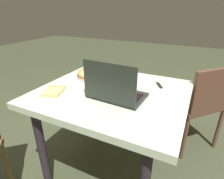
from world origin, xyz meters
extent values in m
plane|color=#40452E|center=(0.00, 0.00, 0.00)|extent=(12.00, 12.00, 0.00)
cube|color=beige|center=(0.00, 0.00, 0.71)|extent=(1.01, 0.89, 0.04)
cylinder|color=#292029|center=(-0.37, -0.37, 0.34)|extent=(0.06, 0.06, 0.68)
cylinder|color=#292029|center=(0.37, -0.37, 0.34)|extent=(0.06, 0.06, 0.68)
cylinder|color=#292029|center=(0.37, 0.37, 0.34)|extent=(0.06, 0.06, 0.68)
cube|color=#242A23|center=(-0.07, 0.06, 0.74)|extent=(0.36, 0.25, 0.02)
cube|color=black|center=(-0.07, 0.06, 0.75)|extent=(0.31, 0.16, 0.00)
cube|color=#242A23|center=(-0.07, 0.18, 0.87)|extent=(0.35, 0.03, 0.24)
cube|color=#8DAFF0|center=(-0.07, 0.18, 0.87)|extent=(0.31, 0.02, 0.21)
cylinder|color=white|center=(0.32, 0.23, 0.73)|extent=(0.25, 0.25, 0.01)
torus|color=silver|center=(0.32, 0.23, 0.74)|extent=(0.24, 0.24, 0.01)
cube|color=#E7BC71|center=(0.32, 0.23, 0.75)|extent=(0.16, 0.17, 0.02)
cube|color=tan|center=(0.34, 0.17, 0.75)|extent=(0.12, 0.06, 0.03)
cylinder|color=#A792A2|center=(0.27, -0.21, 0.73)|extent=(0.32, 0.32, 0.01)
cylinder|color=#DEBB56|center=(0.27, -0.21, 0.75)|extent=(0.29, 0.29, 0.02)
torus|color=tan|center=(0.27, -0.21, 0.76)|extent=(0.30, 0.30, 0.03)
cube|color=#BBBCB5|center=(0.31, -0.23, 0.76)|extent=(0.12, 0.11, 0.00)
cube|color=black|center=(0.18, -0.17, 0.76)|extent=(0.12, 0.08, 0.01)
cube|color=#BCB8C1|center=(-0.23, -0.32, 0.73)|extent=(0.10, 0.16, 0.00)
cube|color=black|center=(-0.28, -0.23, 0.73)|extent=(0.07, 0.09, 0.01)
cylinder|color=black|center=(-0.03, -0.22, 0.78)|extent=(0.07, 0.07, 0.10)
cylinder|color=#442720|center=(-0.03, -0.22, 0.81)|extent=(0.06, 0.06, 0.01)
cylinder|color=brown|center=(0.57, 0.52, 0.22)|extent=(0.03, 0.03, 0.43)
cube|color=brown|center=(-0.51, -0.65, 0.45)|extent=(0.62, 0.62, 0.04)
cube|color=brown|center=(-0.66, -0.52, 0.65)|extent=(0.31, 0.33, 0.36)
cylinder|color=brown|center=(-0.49, -0.94, 0.21)|extent=(0.03, 0.03, 0.43)
cylinder|color=brown|center=(-0.22, -0.64, 0.21)|extent=(0.03, 0.03, 0.43)
cylinder|color=brown|center=(-0.79, -0.67, 0.21)|extent=(0.03, 0.03, 0.43)
cylinder|color=brown|center=(-0.52, -0.37, 0.21)|extent=(0.03, 0.03, 0.43)
camera|label=1|loc=(-0.51, 1.04, 1.26)|focal=29.11mm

